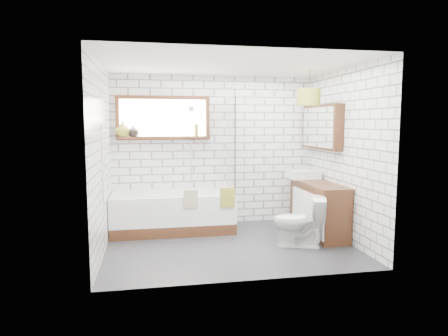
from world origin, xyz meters
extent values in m
cube|color=#26262A|center=(0.00, 0.00, -0.01)|extent=(3.40, 2.60, 0.01)
cube|color=white|center=(0.00, 0.00, 2.50)|extent=(3.40, 2.60, 0.01)
cube|color=white|center=(0.00, 1.30, 1.25)|extent=(3.40, 0.01, 2.50)
cube|color=white|center=(0.00, -1.30, 1.25)|extent=(3.40, 0.01, 2.50)
cube|color=white|center=(-1.70, 0.00, 1.25)|extent=(0.01, 2.60, 2.50)
cube|color=white|center=(1.70, 0.00, 1.25)|extent=(0.01, 2.60, 2.50)
cube|color=#341A0E|center=(-0.85, 1.26, 1.80)|extent=(1.52, 0.16, 0.68)
cube|color=white|center=(-1.66, 0.00, 1.20)|extent=(0.06, 0.52, 1.00)
cube|color=#341A0E|center=(1.62, 0.60, 1.65)|extent=(0.16, 1.20, 0.70)
cylinder|color=silver|center=(-0.40, 1.26, 1.35)|extent=(0.02, 0.02, 1.30)
cube|color=white|center=(-0.74, 0.88, 0.31)|extent=(1.90, 0.84, 0.62)
cube|color=white|center=(0.19, 0.88, 1.37)|extent=(0.02, 0.72, 1.50)
cube|color=olive|center=(0.06, 0.46, 0.60)|extent=(0.22, 0.06, 0.30)
cube|color=tan|center=(-0.49, 0.46, 0.60)|extent=(0.21, 0.05, 0.27)
cube|color=#341A0E|center=(1.47, 0.32, 0.40)|extent=(0.45, 1.40, 0.80)
cube|color=white|center=(1.41, 0.82, 0.87)|extent=(0.48, 0.42, 0.14)
cylinder|color=silver|center=(1.57, 0.82, 0.94)|extent=(0.04, 0.04, 0.17)
imported|color=white|center=(0.95, -0.23, 0.36)|extent=(0.60, 0.79, 0.71)
imported|color=olive|center=(-1.50, 1.23, 1.60)|extent=(0.25, 0.25, 0.25)
imported|color=black|center=(-1.34, 1.23, 1.58)|extent=(0.20, 0.20, 0.19)
cylinder|color=olive|center=(-0.31, 1.23, 1.58)|extent=(0.08, 0.08, 0.20)
cylinder|color=olive|center=(1.28, 0.32, 2.10)|extent=(0.34, 0.34, 0.25)
camera|label=1|loc=(-1.08, -5.38, 1.72)|focal=32.00mm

